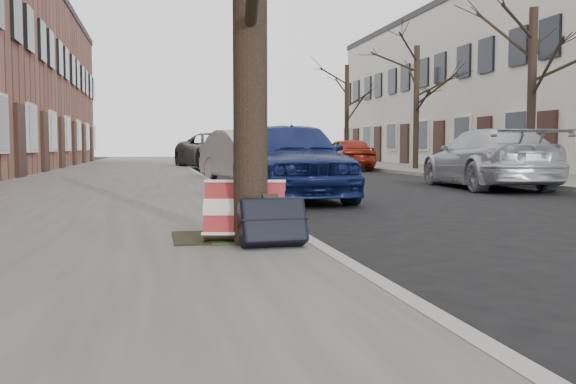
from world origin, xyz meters
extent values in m
plane|color=black|center=(0.00, 0.00, 0.00)|extent=(120.00, 120.00, 0.00)
cube|color=slate|center=(-3.70, 15.00, 0.06)|extent=(5.00, 70.00, 0.12)
cube|color=gray|center=(7.80, 15.00, 0.06)|extent=(4.00, 70.00, 0.12)
cube|color=black|center=(-2.00, 1.20, 0.13)|extent=(0.85, 0.85, 0.02)
cube|color=maroon|center=(-1.83, 0.92, 0.38)|extent=(0.74, 0.50, 0.52)
cube|color=black|center=(-1.65, 0.57, 0.33)|extent=(0.57, 0.36, 0.42)
imported|color=#101B50|center=(-0.23, 6.71, 0.71)|extent=(1.75, 4.22, 1.43)
imported|color=#B9BCC0|center=(-0.17, 11.94, 0.69)|extent=(2.39, 4.40, 1.38)
imported|color=#3A393F|center=(0.00, 22.27, 0.77)|extent=(3.63, 5.96, 1.54)
imported|color=#B4B7BD|center=(4.79, 8.77, 0.67)|extent=(2.35, 4.76, 1.33)
imported|color=maroon|center=(4.99, 20.33, 0.65)|extent=(1.65, 3.88, 1.31)
cylinder|color=black|center=(7.20, 10.90, 2.35)|extent=(0.23, 0.23, 4.47)
cylinder|color=black|center=(7.20, 18.56, 2.44)|extent=(0.22, 0.22, 4.65)
cylinder|color=black|center=(7.20, 27.62, 2.65)|extent=(0.23, 0.23, 5.06)
camera|label=1|loc=(-2.57, -4.50, 0.93)|focal=40.00mm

